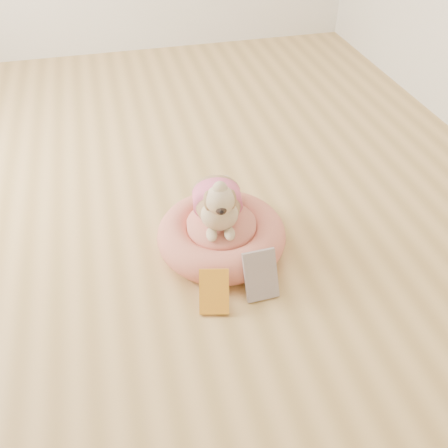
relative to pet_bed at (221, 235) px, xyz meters
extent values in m
plane|color=#AF8749|center=(-0.22, 0.43, -0.08)|extent=(4.50, 4.50, 0.00)
cylinder|color=#D26252|center=(0.00, 0.00, -0.03)|extent=(0.45, 0.45, 0.09)
torus|color=#D26252|center=(0.00, 0.00, 0.00)|extent=(0.62, 0.62, 0.16)
cylinder|color=#D26252|center=(0.00, 0.00, 0.04)|extent=(0.33, 0.33, 0.08)
cube|color=yellow|center=(-0.12, -0.35, 0.01)|extent=(0.15, 0.16, 0.17)
cube|color=white|center=(0.09, -0.33, 0.03)|extent=(0.15, 0.12, 0.21)
camera|label=1|loc=(-0.43, -1.75, 1.58)|focal=40.00mm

